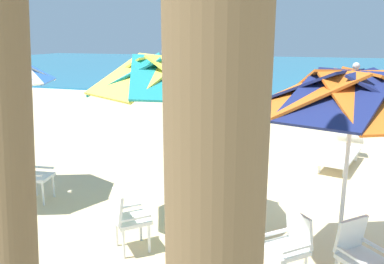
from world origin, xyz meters
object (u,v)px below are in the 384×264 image
at_px(plastic_chair_3, 34,174).
at_px(beachgoer_seated, 229,94).
at_px(beach_umbrella_0, 353,94).
at_px(sun_lounger_1, 341,152).
at_px(plastic_chair_1, 289,243).
at_px(beach_umbrella_1, 165,75).
at_px(plastic_chair_2, 127,217).
at_px(plastic_chair_0, 359,253).

height_order(plastic_chair_3, beachgoer_seated, beachgoer_seated).
xyz_separation_m(beach_umbrella_0, sun_lounger_1, (0.22, 4.50, -1.94)).
bearing_deg(sun_lounger_1, plastic_chair_3, -143.76).
bearing_deg(plastic_chair_1, beachgoer_seated, 105.55).
relative_size(beach_umbrella_0, beach_umbrella_1, 0.96).
distance_m(beach_umbrella_1, plastic_chair_2, 2.03).
relative_size(plastic_chair_1, beachgoer_seated, 0.94).
xyz_separation_m(plastic_chair_1, beachgoer_seated, (-3.60, 12.94, -0.20)).
height_order(plastic_chair_2, plastic_chair_3, same).
bearing_deg(plastic_chair_2, plastic_chair_3, 156.41).
relative_size(plastic_chair_2, sun_lounger_1, 0.39).
relative_size(plastic_chair_0, beach_umbrella_1, 0.32).
xyz_separation_m(plastic_chair_1, beach_umbrella_1, (-1.91, 0.94, 1.81)).
distance_m(plastic_chair_1, plastic_chair_2, 2.13).
xyz_separation_m(plastic_chair_0, plastic_chair_3, (-5.20, 1.03, 0.00)).
distance_m(beach_umbrella_0, sun_lounger_1, 4.90).
bearing_deg(plastic_chair_1, plastic_chair_2, 178.81).
height_order(plastic_chair_1, plastic_chair_2, same).
xyz_separation_m(beach_umbrella_0, plastic_chair_3, (-5.02, 0.66, -1.73)).
bearing_deg(plastic_chair_0, beachgoer_seated, 108.65).
relative_size(plastic_chair_2, beachgoer_seated, 0.94).
xyz_separation_m(plastic_chair_1, plastic_chair_3, (-4.45, 1.06, 0.00)).
height_order(beach_umbrella_0, plastic_chair_2, beach_umbrella_0).
xyz_separation_m(plastic_chair_3, beachgoer_seated, (0.85, 11.88, -0.20)).
relative_size(plastic_chair_1, plastic_chair_3, 1.00).
height_order(beach_umbrella_0, beach_umbrella_1, beach_umbrella_1).
height_order(beach_umbrella_0, sun_lounger_1, beach_umbrella_0).
distance_m(plastic_chair_1, beachgoer_seated, 13.43).
distance_m(beach_umbrella_0, plastic_chair_2, 3.22).
bearing_deg(plastic_chair_0, sun_lounger_1, 89.61).
height_order(beach_umbrella_1, plastic_chair_2, beach_umbrella_1).
height_order(plastic_chair_0, plastic_chair_1, same).
relative_size(plastic_chair_2, plastic_chair_3, 1.00).
height_order(plastic_chair_0, plastic_chair_3, same).
height_order(beach_umbrella_0, plastic_chair_1, beach_umbrella_0).
distance_m(plastic_chair_1, beach_umbrella_1, 2.80).
height_order(beach_umbrella_1, plastic_chair_3, beach_umbrella_1).
height_order(plastic_chair_3, sun_lounger_1, plastic_chair_3).
distance_m(plastic_chair_0, sun_lounger_1, 4.87).
bearing_deg(beach_umbrella_1, plastic_chair_2, -103.48).
relative_size(beach_umbrella_0, sun_lounger_1, 1.15).
bearing_deg(beach_umbrella_0, plastic_chair_3, 172.54).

